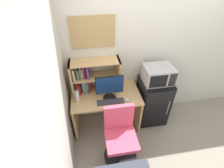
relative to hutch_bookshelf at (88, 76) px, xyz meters
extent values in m
cube|color=silver|center=(1.64, 0.16, 0.24)|extent=(6.40, 0.04, 2.60)
cube|color=silver|center=(-0.38, -1.46, 0.24)|extent=(0.04, 4.40, 2.60)
cube|color=tan|center=(0.28, -0.19, -0.31)|extent=(1.17, 0.66, 0.03)
cube|color=tan|center=(-0.29, -0.19, -0.69)|extent=(0.04, 0.59, 0.74)
cube|color=tan|center=(0.84, -0.19, -0.69)|extent=(0.04, 0.59, 0.74)
cube|color=tan|center=(-0.26, -0.01, 0.00)|extent=(0.03, 0.30, 0.57)
cube|color=tan|center=(0.52, -0.01, 0.00)|extent=(0.03, 0.30, 0.57)
cube|color=tan|center=(0.13, -0.01, 0.28)|extent=(0.81, 0.30, 0.01)
cube|color=tan|center=(0.13, -0.01, -0.01)|extent=(0.75, 0.30, 0.01)
cube|color=#197233|center=(-0.23, 0.02, -0.20)|extent=(0.03, 0.18, 0.19)
cube|color=#B21E1E|center=(-0.19, 0.01, -0.17)|extent=(0.03, 0.22, 0.23)
cube|color=#B21E1E|center=(-0.15, 0.00, -0.20)|extent=(0.04, 0.25, 0.19)
cube|color=black|center=(-0.12, 0.02, -0.19)|extent=(0.02, 0.19, 0.21)
cube|color=silver|center=(-0.09, 0.02, -0.16)|extent=(0.03, 0.18, 0.25)
cube|color=teal|center=(-0.06, 0.00, -0.17)|extent=(0.04, 0.24, 0.25)
cube|color=teal|center=(-0.02, 0.00, -0.18)|extent=(0.02, 0.24, 0.22)
cube|color=#B21E1E|center=(0.01, 0.01, -0.17)|extent=(0.02, 0.21, 0.24)
cube|color=orange|center=(-0.23, 0.02, 0.12)|extent=(0.02, 0.20, 0.24)
cube|color=silver|center=(-0.21, 0.00, 0.10)|extent=(0.02, 0.25, 0.20)
cube|color=#197233|center=(-0.17, 0.02, 0.12)|extent=(0.03, 0.19, 0.24)
cube|color=brown|center=(-0.14, 0.01, 0.09)|extent=(0.03, 0.22, 0.18)
cube|color=teal|center=(-0.11, 0.01, 0.11)|extent=(0.02, 0.21, 0.23)
cube|color=orange|center=(-0.08, 0.01, 0.10)|extent=(0.02, 0.22, 0.19)
cube|color=purple|center=(-0.05, 0.02, 0.11)|extent=(0.02, 0.19, 0.22)
cube|color=black|center=(-0.02, 0.02, 0.11)|extent=(0.02, 0.19, 0.23)
cube|color=purple|center=(0.01, 0.01, 0.11)|extent=(0.03, 0.23, 0.23)
cylinder|color=black|center=(0.33, -0.28, -0.28)|extent=(0.22, 0.22, 0.02)
cylinder|color=black|center=(0.33, -0.28, -0.22)|extent=(0.04, 0.04, 0.11)
cube|color=black|center=(0.33, -0.28, -0.01)|extent=(0.45, 0.01, 0.33)
cube|color=navy|center=(0.33, -0.28, -0.01)|extent=(0.42, 0.02, 0.30)
cube|color=#333338|center=(0.33, -0.38, -0.28)|extent=(0.44, 0.12, 0.02)
ellipsoid|color=silver|center=(0.61, -0.39, -0.27)|extent=(0.05, 0.10, 0.04)
cylinder|color=silver|center=(-0.19, -0.26, -0.18)|extent=(0.06, 0.06, 0.22)
cylinder|color=black|center=(-0.19, -0.26, -0.06)|extent=(0.04, 0.04, 0.02)
cube|color=black|center=(1.17, -0.16, -0.60)|extent=(0.53, 0.51, 0.92)
cube|color=black|center=(1.17, -0.42, -0.60)|extent=(0.51, 0.01, 0.89)
cylinder|color=#B2B2B7|center=(1.36, -0.43, -0.55)|extent=(0.01, 0.01, 0.32)
cube|color=#ADADB2|center=(1.17, -0.16, 0.01)|extent=(0.48, 0.38, 0.29)
cube|color=black|center=(1.10, -0.35, 0.01)|extent=(0.29, 0.01, 0.22)
cube|color=black|center=(1.34, -0.35, 0.01)|extent=(0.12, 0.01, 0.23)
cylinder|color=black|center=(0.40, -0.89, -1.04)|extent=(0.54, 0.54, 0.04)
cylinder|color=black|center=(0.40, -0.89, -0.82)|extent=(0.04, 0.04, 0.44)
cube|color=#D84766|center=(0.40, -0.89, -0.57)|extent=(0.47, 0.47, 0.07)
cube|color=#D84766|center=(0.40, -0.68, -0.31)|extent=(0.44, 0.06, 0.45)
cube|color=tan|center=(0.14, 0.12, 0.69)|extent=(0.67, 0.02, 0.49)
camera|label=1|loc=(0.04, -2.27, 1.56)|focal=26.18mm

